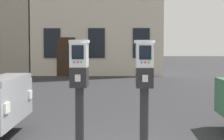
# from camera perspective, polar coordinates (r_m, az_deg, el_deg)

# --- Properties ---
(parking_meter_near_kerb) EXTENTS (0.22, 0.25, 1.36)m
(parking_meter_near_kerb) POSITION_cam_1_polar(r_m,az_deg,el_deg) (3.48, -5.54, -1.88)
(parking_meter_near_kerb) COLOR black
(parking_meter_near_kerb) RESTS_ON sidewalk_slab
(parking_meter_twin_adjacent) EXTENTS (0.22, 0.25, 1.35)m
(parking_meter_twin_adjacent) POSITION_cam_1_polar(r_m,az_deg,el_deg) (3.46, 5.49, -1.94)
(parking_meter_twin_adjacent) COLOR black
(parking_meter_twin_adjacent) RESTS_ON sidewalk_slab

